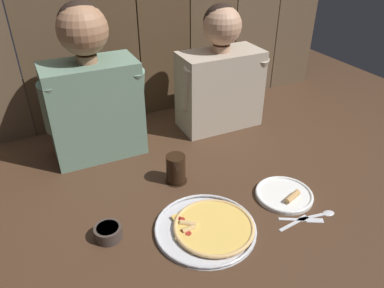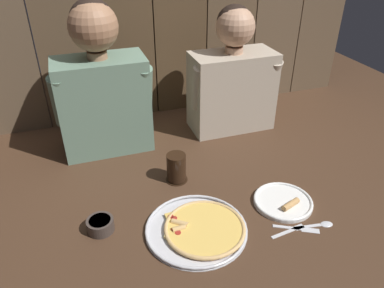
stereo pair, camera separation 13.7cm
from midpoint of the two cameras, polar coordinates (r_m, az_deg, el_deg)
name	(u,v)px [view 1 (the left image)]	position (r m, az deg, el deg)	size (l,w,h in m)	color
ground_plane	(211,195)	(1.41, 0.12, -7.99)	(3.20, 3.20, 0.00)	#422B1C
pizza_tray	(209,227)	(1.26, -0.56, -12.94)	(0.34, 0.34, 0.03)	silver
dinner_plate	(284,194)	(1.42, 11.48, -7.79)	(0.22, 0.22, 0.03)	white
drinking_glass	(176,169)	(1.45, -5.23, -3.98)	(0.09, 0.09, 0.12)	black
dipping_bowl	(108,232)	(1.28, -16.00, -13.09)	(0.09, 0.09, 0.04)	#3D332D
table_fork	(295,222)	(1.32, 12.89, -11.89)	(0.13, 0.03, 0.01)	silver
table_knife	(301,220)	(1.34, 13.82, -11.44)	(0.14, 0.09, 0.01)	silver
table_spoon	(323,214)	(1.38, 17.04, -10.42)	(0.14, 0.04, 0.01)	silver
diner_left	(92,89)	(1.59, -17.76, 8.10)	(0.42, 0.21, 0.65)	slate
diner_right	(220,75)	(1.77, 2.20, 10.57)	(0.43, 0.21, 0.59)	#B2A38E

